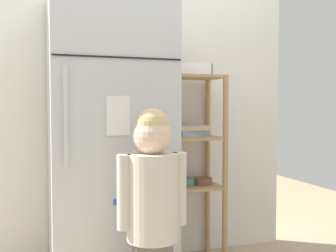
{
  "coord_description": "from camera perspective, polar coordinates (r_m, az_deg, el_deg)",
  "views": [
    {
      "loc": [
        -0.54,
        -2.27,
        1.04
      ],
      "look_at": [
        0.23,
        0.02,
        0.93
      ],
      "focal_mm": 42.22,
      "sensor_mm": 36.0,
      "label": 1
    }
  ],
  "objects": [
    {
      "name": "child_standing",
      "position": [
        1.87,
        -2.27,
        -10.07
      ],
      "size": [
        0.34,
        0.25,
        1.04
      ],
      "color": "#625D51",
      "rests_on": "ground"
    },
    {
      "name": "pantry_shelf_unit",
      "position": [
        2.66,
        3.67,
        -3.86
      ],
      "size": [
        0.37,
        0.31,
        1.25
      ],
      "color": "tan",
      "rests_on": "ground"
    },
    {
      "name": "kitchen_wall_back",
      "position": [
        2.68,
        -7.05,
        3.99
      ],
      "size": [
        2.47,
        0.03,
        2.21
      ],
      "primitive_type": "cube",
      "color": "silver",
      "rests_on": "ground"
    },
    {
      "name": "fruit_bin",
      "position": [
        2.66,
        3.62,
        8.07
      ],
      "size": [
        0.24,
        0.15,
        0.09
      ],
      "color": "white",
      "rests_on": "pantry_shelf_unit"
    },
    {
      "name": "refrigerator",
      "position": [
        2.33,
        -8.51,
        -1.97
      ],
      "size": [
        0.67,
        0.65,
        1.71
      ],
      "color": "silver",
      "rests_on": "ground"
    }
  ]
}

